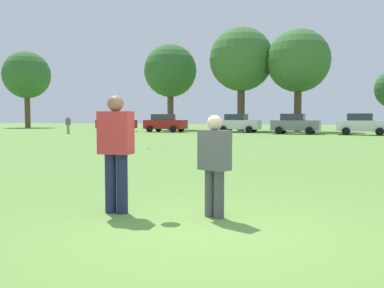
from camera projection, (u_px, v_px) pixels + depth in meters
name	position (u px, v px, depth m)	size (l,w,h in m)	color
ground_plane	(205.00, 230.00, 5.56)	(170.61, 170.61, 0.00)	#608C3D
player_thrower	(116.00, 147.00, 6.48)	(0.53, 0.34, 1.82)	#1E234C
player_defender	(214.00, 160.00, 6.21)	(0.52, 0.42, 1.52)	#4C4C51
frisbee	(155.00, 149.00, 6.29)	(0.27, 0.27, 0.05)	white
parked_car_near_left	(116.00, 123.00, 45.65)	(4.26, 2.33, 1.82)	maroon
parked_car_mid_left	(165.00, 123.00, 42.93)	(4.26, 2.33, 1.82)	maroon
parked_car_center	(238.00, 123.00, 41.87)	(4.26, 2.33, 1.82)	silver
parked_car_mid_right	(295.00, 124.00, 37.68)	(4.26, 2.33, 1.82)	slate
parked_car_near_right	(362.00, 124.00, 35.71)	(4.26, 2.33, 1.82)	silver
bystander_sideline_watcher	(68.00, 124.00, 38.24)	(0.50, 0.39, 1.59)	gray
tree_west_oak	(27.00, 75.00, 61.89)	(6.88, 6.88, 11.18)	brown
tree_west_maple	(170.00, 71.00, 50.65)	(6.31, 6.31, 10.25)	brown
tree_center_elm	(241.00, 60.00, 46.62)	(7.05, 7.05, 11.45)	brown
tree_east_birch	(298.00, 61.00, 44.24)	(6.63, 6.63, 10.78)	brown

